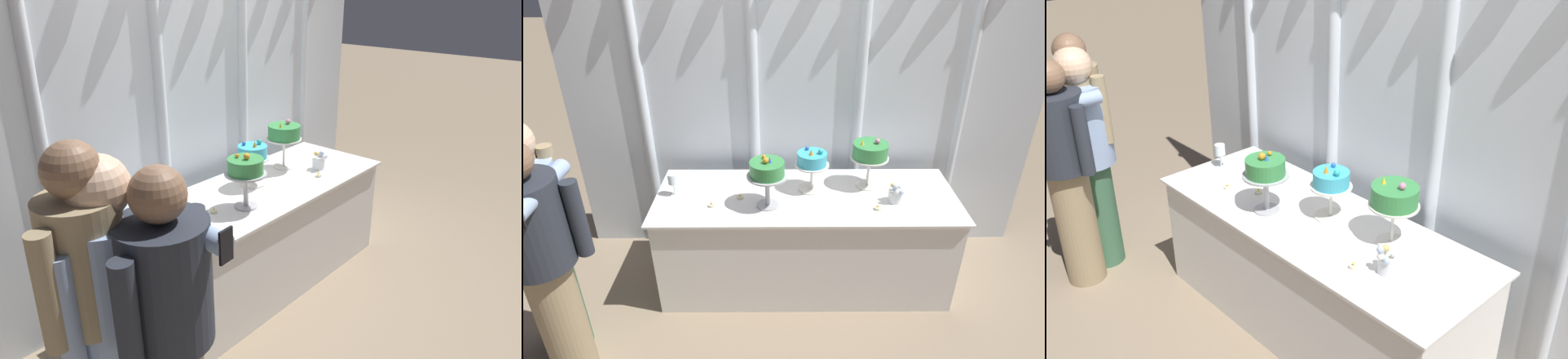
{
  "view_description": "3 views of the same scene",
  "coord_description": "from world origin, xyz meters",
  "views": [
    {
      "loc": [
        -2.3,
        -1.95,
        2.08
      ],
      "look_at": [
        0.02,
        0.09,
        0.8
      ],
      "focal_mm": 34.15,
      "sensor_mm": 36.0,
      "label": 1
    },
    {
      "loc": [
        -0.17,
        -2.5,
        2.31
      ],
      "look_at": [
        -0.15,
        0.23,
        0.79
      ],
      "focal_mm": 30.58,
      "sensor_mm": 36.0,
      "label": 2
    },
    {
      "loc": [
        2.0,
        -1.83,
        2.4
      ],
      "look_at": [
        -0.07,
        0.1,
        0.96
      ],
      "focal_mm": 40.24,
      "sensor_mm": 36.0,
      "label": 3
    }
  ],
  "objects": [
    {
      "name": "ground_plane",
      "position": [
        0.0,
        0.0,
        0.0
      ],
      "size": [
        24.0,
        24.0,
        0.0
      ],
      "primitive_type": "plane",
      "color": "gray"
    },
    {
      "name": "draped_curtain",
      "position": [
        -0.01,
        0.62,
        1.32
      ],
      "size": [
        3.51,
        0.15,
        2.54
      ],
      "color": "silver",
      "rests_on": "ground_plane"
    },
    {
      "name": "cake_table",
      "position": [
        0.0,
        0.1,
        0.37
      ],
      "size": [
        2.05,
        0.75,
        0.74
      ],
      "color": "white",
      "rests_on": "ground_plane"
    },
    {
      "name": "cake_display_leftmost",
      "position": [
        -0.26,
        -0.03,
        0.99
      ],
      "size": [
        0.26,
        0.26,
        0.36
      ],
      "color": "#B2B2B7",
      "rests_on": "cake_table"
    },
    {
      "name": "cake_display_center",
      "position": [
        0.04,
        0.18,
        0.95
      ],
      "size": [
        0.23,
        0.23,
        0.32
      ],
      "color": "silver",
      "rests_on": "cake_table"
    },
    {
      "name": "cake_display_rightmost",
      "position": [
        0.44,
        0.22,
        1.0
      ],
      "size": [
        0.26,
        0.26,
        0.36
      ],
      "color": "silver",
      "rests_on": "cake_table"
    },
    {
      "name": "wine_glass",
      "position": [
        -0.9,
        0.11,
        0.86
      ],
      "size": [
        0.07,
        0.07,
        0.16
      ],
      "color": "silver",
      "rests_on": "cake_table"
    },
    {
      "name": "flower_vase",
      "position": [
        0.58,
        0.01,
        0.8
      ],
      "size": [
        0.1,
        0.11,
        0.15
      ],
      "color": "silver",
      "rests_on": "cake_table"
    },
    {
      "name": "tealight_far_left",
      "position": [
        -0.63,
        -0.04,
        0.75
      ],
      "size": [
        0.05,
        0.05,
        0.03
      ],
      "color": "beige",
      "rests_on": "cake_table"
    },
    {
      "name": "tealight_near_left",
      "position": [
        -0.45,
        0.06,
        0.75
      ],
      "size": [
        0.05,
        0.05,
        0.03
      ],
      "color": "beige",
      "rests_on": "cake_table"
    },
    {
      "name": "tealight_near_right",
      "position": [
        0.46,
        -0.08,
        0.75
      ],
      "size": [
        0.04,
        0.04,
        0.04
      ],
      "color": "beige",
      "rests_on": "cake_table"
    },
    {
      "name": "guest_girl_blue_dress",
      "position": [
        -1.51,
        -0.51,
        0.84
      ],
      "size": [
        0.49,
        0.63,
        1.53
      ],
      "color": "#3D6B4C",
      "rests_on": "ground_plane"
    },
    {
      "name": "guest_man_dark_suit",
      "position": [
        -1.57,
        -0.48,
        0.88
      ],
      "size": [
        0.44,
        0.39,
        1.59
      ],
      "color": "#4C5675",
      "rests_on": "ground_plane"
    },
    {
      "name": "guest_man_pink_jacket",
      "position": [
        -1.4,
        -0.7,
        0.82
      ],
      "size": [
        0.49,
        0.43,
        1.51
      ],
      "color": "#9E8966",
      "rests_on": "ground_plane"
    }
  ]
}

